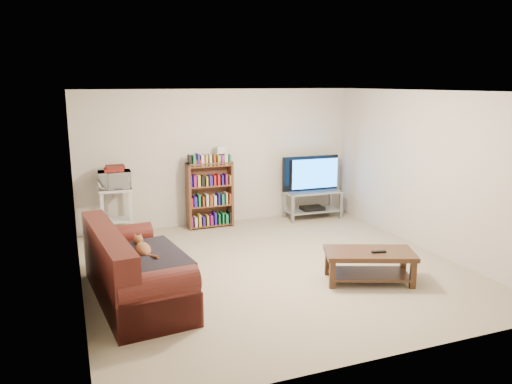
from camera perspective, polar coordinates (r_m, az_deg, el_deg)
name	(u,v)px	position (r m, az deg, el deg)	size (l,w,h in m)	color
floor	(273,268)	(6.99, 1.96, -8.64)	(5.00, 5.00, 0.00)	tan
ceiling	(274,91)	(6.52, 2.12, 11.45)	(5.00, 5.00, 0.00)	white
wall_back	(219,157)	(8.97, -4.20, 3.99)	(5.00, 5.00, 0.00)	beige
wall_front	(385,235)	(4.52, 14.49, -4.81)	(5.00, 5.00, 0.00)	beige
wall_left	(75,198)	(6.14, -19.98, -0.64)	(5.00, 5.00, 0.00)	beige
wall_right	(426,171)	(7.95, 18.89, 2.27)	(5.00, 5.00, 0.00)	beige
sofa	(130,275)	(6.08, -14.20, -9.17)	(1.09, 2.13, 0.88)	#4A1813
blanket	(148,259)	(5.92, -12.29, -7.50)	(0.79, 1.02, 0.10)	black
cat	(143,249)	(6.07, -12.77, -6.42)	(0.22, 0.56, 0.17)	brown
coffee_table	(369,260)	(6.59, 12.82, -7.64)	(1.25, 0.93, 0.41)	#3D2415
remote	(379,252)	(6.52, 13.85, -6.65)	(0.18, 0.05, 0.02)	black
tv_stand	(312,200)	(9.43, 6.46, -0.89)	(1.05, 0.49, 0.52)	#999EA3
television	(313,174)	(9.33, 6.54, 2.06)	(1.12, 0.15, 0.65)	black
dvd_player	(312,208)	(9.47, 6.44, -1.85)	(0.42, 0.29, 0.06)	black
bookshelf	(210,194)	(8.76, -5.29, -0.21)	(0.81, 0.26, 1.16)	#56301E
shelf_clutter	(214,156)	(8.68, -4.79, 4.16)	(0.59, 0.19, 0.28)	silver
microwave_stand	(116,206)	(8.44, -15.68, -1.59)	(0.54, 0.40, 0.83)	silver
microwave	(115,180)	(8.35, -15.86, 1.35)	(0.51, 0.35, 0.28)	silver
game_boxes	(114,170)	(8.32, -15.93, 2.48)	(0.30, 0.26, 0.05)	maroon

